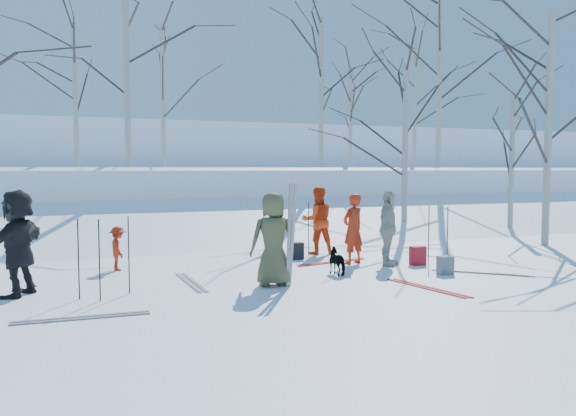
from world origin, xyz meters
name	(u,v)px	position (x,y,z in m)	size (l,w,h in m)	color
ground	(315,279)	(0.00, 0.00, 0.00)	(120.00, 120.00, 0.00)	white
snow_ramp	(226,233)	(0.00, 7.00, 0.15)	(70.00, 9.50, 1.40)	white
snow_plateau	(173,193)	(0.00, 17.00, 1.00)	(70.00, 18.00, 2.20)	white
far_hill	(132,171)	(0.00, 38.00, 2.00)	(90.00, 30.00, 6.00)	white
skier_olive_center	(273,239)	(-0.96, -0.28, 0.87)	(0.85, 0.55, 1.73)	#494A2C
skier_red_north	(353,229)	(1.53, 1.37, 0.80)	(0.58, 0.38, 1.60)	#B02810
skier_redor_behind	(318,220)	(1.37, 3.00, 0.85)	(0.83, 0.65, 1.70)	red
skier_red_seated	(118,248)	(-3.53, 2.37, 0.47)	(0.61, 0.35, 0.94)	#B02810
skier_cream_east	(388,228)	(2.13, 0.85, 0.84)	(0.98, 0.41, 1.67)	beige
skier_grey_west	(18,243)	(-5.28, 0.50, 0.91)	(1.68, 0.53, 1.81)	black
dog	(339,261)	(0.65, 0.29, 0.28)	(0.30, 0.66, 0.55)	black
upright_ski_left	(289,235)	(-0.73, -0.50, 0.95)	(0.07, 0.02, 1.90)	silver
upright_ski_right	(293,235)	(-0.67, -0.51, 0.95)	(0.07, 0.02, 1.90)	silver
ski_pair_a	(191,282)	(-2.33, 0.55, 0.01)	(0.28, 1.91, 0.02)	silver
ski_pair_b	(332,262)	(1.15, 1.68, 0.01)	(1.89, 0.65, 0.02)	red
ski_pair_c	(82,318)	(-4.29, -1.44, 0.01)	(1.90, 0.25, 0.02)	silver
ski_pair_d	(482,273)	(3.45, -0.67, 0.01)	(1.54, 1.43, 0.02)	silver
ski_pair_e	(427,288)	(1.57, -1.47, 0.01)	(0.58, 1.90, 0.02)	red
ski_pole_a	(129,255)	(-3.50, 0.01, 0.67)	(0.02, 0.02, 1.34)	black
ski_pole_b	(429,236)	(3.00, 0.57, 0.67)	(0.02, 0.02, 1.34)	black
ski_pole_c	(99,261)	(-4.00, -0.42, 0.67)	(0.02, 0.02, 1.34)	black
ski_pole_d	(291,233)	(0.33, 2.19, 0.67)	(0.02, 0.02, 1.34)	black
ski_pole_e	(308,229)	(1.02, 2.76, 0.67)	(0.02, 0.02, 1.34)	black
ski_pole_f	(78,259)	(-4.32, -0.15, 0.67)	(0.02, 0.02, 1.34)	black
ski_pole_g	(447,237)	(3.27, 0.26, 0.67)	(0.02, 0.02, 1.34)	black
backpack_red	(418,256)	(2.81, 0.69, 0.21)	(0.32, 0.22, 0.42)	#A31923
backpack_grey	(445,265)	(2.69, -0.47, 0.19)	(0.30, 0.20, 0.38)	#5C5F63
backpack_dark	(296,251)	(0.54, 2.41, 0.20)	(0.34, 0.24, 0.40)	black
birch_plateau_a	(163,96)	(-0.65, 15.38, 5.34)	(4.99, 4.99, 6.28)	silver
birch_plateau_b	(415,106)	(12.41, 15.47, 5.43)	(5.12, 5.12, 6.46)	silver
birch_plateau_d	(440,71)	(10.39, 10.57, 6.36)	(6.42, 6.42, 8.32)	silver
birch_plateau_f	(321,93)	(4.46, 9.74, 5.03)	(4.57, 4.57, 5.67)	silver
birch_plateau_g	(75,96)	(-4.27, 13.46, 4.97)	(4.48, 4.48, 5.54)	silver
birch_plateau_h	(126,64)	(-2.70, 9.20, 5.57)	(5.31, 5.31, 6.73)	silver
birch_plateau_i	(350,118)	(7.08, 12.42, 4.40)	(3.68, 3.68, 4.39)	silver
birch_edge_b	(548,129)	(8.05, 2.23, 3.25)	(5.15, 5.15, 6.50)	silver
birch_edge_c	(512,165)	(9.17, 4.83, 2.30)	(3.82, 3.82, 4.59)	silver
birch_edge_e	(405,151)	(5.58, 5.62, 2.74)	(4.43, 4.43, 5.47)	silver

